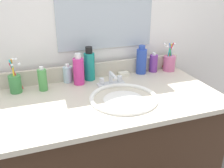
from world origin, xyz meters
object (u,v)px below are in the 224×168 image
Objects in this scene: cup_green at (15,83)px; soap_bar at (124,74)px; cup_pink at (169,62)px; bottle_soap_pink at (79,71)px; faucet at (111,81)px; bottle_cream_purple at (153,63)px; bottle_mouthwash_teal at (89,65)px; bottle_toner_green at (43,80)px; bottle_gel_clear at (68,74)px; bottle_shampoo_blue at (141,61)px.

soap_bar is (0.64, 0.03, -0.04)m from cup_green.
cup_green is 0.99× the size of cup_pink.
cup_green is (-0.35, 0.00, -0.03)m from bottle_soap_pink.
bottle_cream_purple reaches higher than faucet.
bottle_cream_purple is at bearing -0.13° from bottle_mouthwash_teal.
soap_bar is at bearing 3.04° from cup_green.
bottle_toner_green reaches higher than faucet.
bottle_shampoo_blue is at bearing -1.19° from bottle_gel_clear.
faucet is 0.84× the size of cup_green.
bottle_toner_green is at bearing -154.44° from bottle_gel_clear.
bottle_toner_green is 0.74× the size of bottle_soap_pink.
soap_bar is at bearing -2.77° from bottle_mouthwash_teal.
bottle_soap_pink is at bearing -175.06° from bottle_cream_purple.
bottle_toner_green is at bearing -174.84° from bottle_cream_purple.
cup_green is (-0.43, -0.04, -0.04)m from bottle_mouthwash_teal.
bottle_mouthwash_teal is at bearing 30.46° from bottle_soap_pink.
bottle_mouthwash_teal is 0.23m from soap_bar.
faucet is at bearing -30.10° from bottle_gel_clear.
bottle_gel_clear is at bearing 137.84° from bottle_soap_pink.
bottle_toner_green reaches higher than soap_bar.
cup_pink is (0.62, 0.03, -0.03)m from bottle_soap_pink.
bottle_gel_clear reaches higher than soap_bar.
faucet is at bearing -166.56° from cup_pink.
bottle_shampoo_blue is at bearing -0.63° from bottle_mouthwash_teal.
cup_green is at bearing 171.16° from faucet.
faucet is 0.83× the size of cup_pink.
bottle_shampoo_blue is 0.77m from cup_green.
bottle_soap_pink is (-0.08, -0.05, -0.01)m from bottle_mouthwash_teal.
cup_pink is (0.20, -0.01, -0.03)m from bottle_shampoo_blue.
cup_green reaches higher than bottle_shampoo_blue.
bottle_shampoo_blue and bottle_soap_pink have the same top height.
bottle_shampoo_blue is at bearing 3.05° from cup_green.
bottle_cream_purple is (0.72, 0.06, -0.00)m from bottle_toner_green.
bottle_mouthwash_teal is at bearing -2.63° from bottle_gel_clear.
bottle_mouthwash_teal is 1.11× the size of bottle_soap_pink.
bottle_toner_green is at bearing -174.29° from bottle_soap_pink.
bottle_soap_pink is 0.62m from cup_pink.
bottle_shampoo_blue is 0.14m from soap_bar.
bottle_cream_purple is 0.86m from cup_green.
cup_pink is at bearing -9.13° from bottle_cream_purple.
bottle_toner_green is at bearing -174.35° from bottle_shampoo_blue.
bottle_gel_clear is 0.87× the size of bottle_cream_purple.
bottle_soap_pink reaches higher than soap_bar.
bottle_gel_clear is 0.55× the size of bottle_mouthwash_teal.
bottle_shampoo_blue reaches higher than faucet.
bottle_toner_green is at bearing -8.38° from cup_green.
cup_pink is at bearing 3.27° from bottle_toner_green.
bottle_shampoo_blue reaches higher than bottle_gel_clear.
bottle_mouthwash_teal is (0.13, -0.01, 0.04)m from bottle_gel_clear.
cup_green is at bearing -177.08° from bottle_cream_purple.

